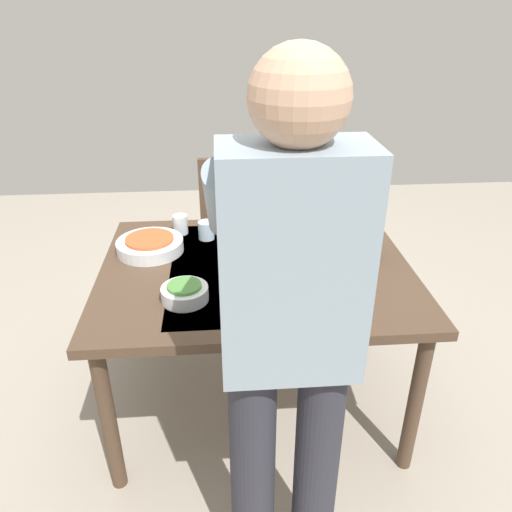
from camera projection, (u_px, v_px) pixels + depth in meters
ground_plane at (256, 395)px, 2.45m from camera, size 6.00×6.00×0.00m
dining_table at (256, 281)px, 2.14m from camera, size 1.33×1.05×0.74m
chair_near at (233, 225)px, 3.00m from camera, size 0.40×0.40×0.91m
person_server at (289, 333)px, 1.31m from camera, size 0.42×0.61×1.69m
wine_bottle at (374, 235)px, 2.13m from camera, size 0.07×0.07×0.30m
wine_glass_left at (329, 252)px, 2.00m from camera, size 0.07×0.07×0.15m
wine_glass_right at (240, 233)px, 2.17m from camera, size 0.07×0.07×0.15m
water_cup_near_left at (206, 230)px, 2.34m from camera, size 0.08×0.08×0.09m
water_cup_near_right at (326, 216)px, 2.49m from camera, size 0.07×0.07×0.09m
water_cup_far_left at (180, 224)px, 2.39m from camera, size 0.07×0.07×0.09m
serving_bowl_pasta at (150, 245)px, 2.22m from camera, size 0.30×0.30×0.07m
side_bowl_salad at (185, 292)px, 1.86m from camera, size 0.18×0.18×0.07m
side_bowl_bread at (322, 242)px, 2.24m from camera, size 0.16×0.16×0.07m
dinner_plate_near at (279, 300)px, 1.86m from camera, size 0.23×0.23×0.01m
table_knife at (356, 229)px, 2.45m from camera, size 0.02×0.20×0.00m
table_fork at (274, 262)px, 2.14m from camera, size 0.03×0.18×0.00m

